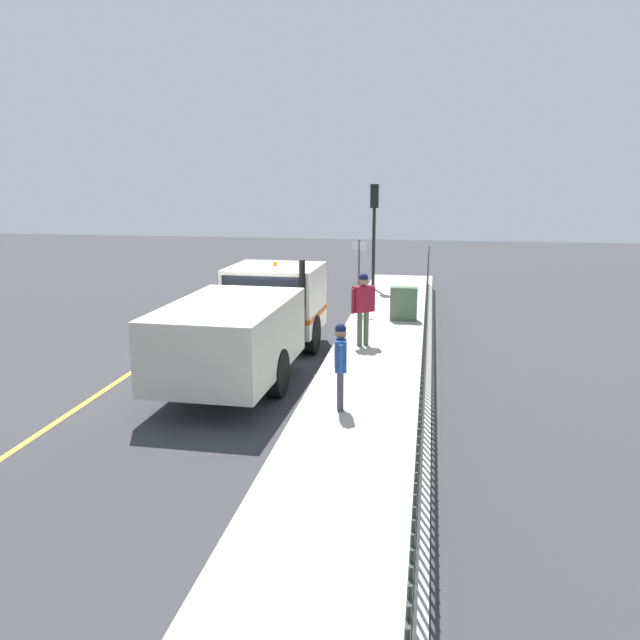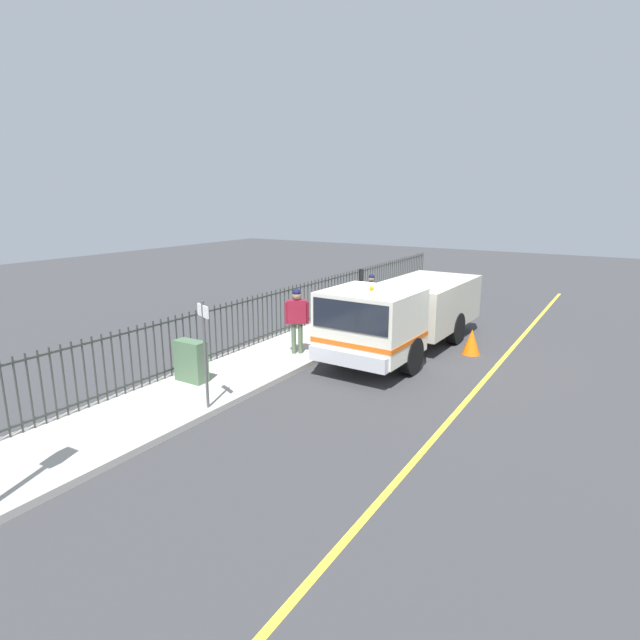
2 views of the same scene
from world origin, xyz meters
name	(u,v)px [view 1 (image 1 of 2)]	position (x,y,z in m)	size (l,w,h in m)	color
ground_plane	(246,367)	(0.00, 0.00, 0.00)	(61.02, 61.02, 0.00)	#38383A
sidewalk_slab	(376,371)	(2.98, 0.00, 0.07)	(2.45, 27.74, 0.14)	#B7B2A8
lane_marking	(146,362)	(-2.41, 0.00, 0.00)	(0.12, 24.96, 0.01)	yellow
work_truck	(254,316)	(0.24, -0.06, 1.23)	(2.42, 6.99, 2.43)	silver
worker_standing	(363,302)	(2.50, 1.91, 1.25)	(0.55, 0.49, 1.82)	maroon
pedestrian_distant	(340,358)	(2.57, -2.82, 1.12)	(0.28, 0.60, 1.61)	#264C99
iron_fence	(425,337)	(4.04, 0.00, 0.88)	(0.04, 23.61, 1.47)	#2D332D
traffic_light_near	(374,215)	(2.02, 10.46, 2.85)	(0.31, 0.22, 3.82)	black
utility_cabinet	(404,304)	(3.37, 5.04, 0.63)	(0.78, 0.36, 0.98)	#4C6B4C
traffic_cone	(166,360)	(-1.52, -0.97, 0.37)	(0.51, 0.51, 0.73)	orange
street_sign	(359,267)	(1.95, 5.99, 1.54)	(0.47, 0.22, 2.24)	#4C4C4C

